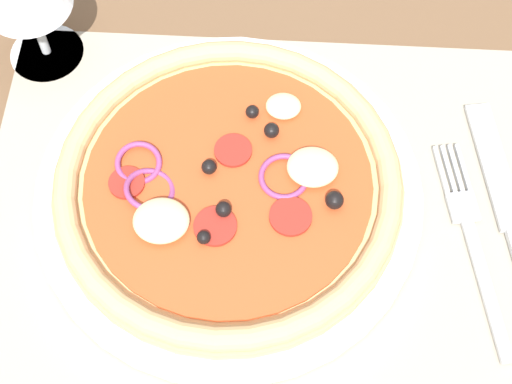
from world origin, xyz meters
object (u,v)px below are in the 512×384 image
pizza (228,183)px  plate (229,194)px  knife (507,209)px  fork (471,234)px

pizza → plate: bearing=105.3°
plate → knife: 21.66cm
plate → pizza: 1.81cm
knife → fork: bearing=118.3°
pizza → fork: size_ratio=1.49×
plate → knife: plate is taller
knife → plate: bearing=80.9°
plate → fork: bearing=-6.5°
pizza → fork: (18.66, -2.13, -2.31)cm
pizza → fork: bearing=-6.5°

